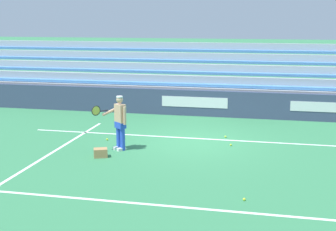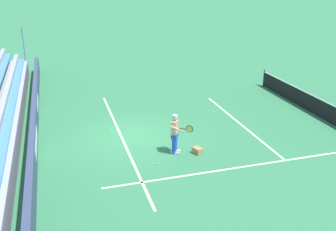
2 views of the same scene
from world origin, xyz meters
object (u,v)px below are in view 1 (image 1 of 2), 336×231
at_px(tennis_ball_stray_back, 231,145).
at_px(tennis_ball_near_player, 226,137).
at_px(tennis_ball_by_box, 107,139).
at_px(ball_box_cardboard, 101,153).
at_px(tennis_player, 119,122).
at_px(tennis_ball_toward_net, 244,199).

height_order(tennis_ball_stray_back, tennis_ball_near_player, same).
xyz_separation_m(tennis_ball_stray_back, tennis_ball_by_box, (4.18, 0.19, 0.00)).
bearing_deg(tennis_ball_by_box, tennis_ball_stray_back, -177.39).
xyz_separation_m(ball_box_cardboard, tennis_ball_by_box, (0.47, -1.89, -0.10)).
relative_size(tennis_ball_near_player, tennis_ball_by_box, 1.00).
bearing_deg(ball_box_cardboard, tennis_ball_by_box, -76.07).
bearing_deg(tennis_ball_near_player, ball_box_cardboard, 42.23).
relative_size(tennis_ball_stray_back, tennis_ball_by_box, 1.00).
bearing_deg(tennis_ball_by_box, tennis_ball_near_player, -162.50).
distance_m(tennis_player, tennis_ball_by_box, 1.53).
relative_size(tennis_ball_near_player, tennis_ball_toward_net, 1.00).
distance_m(tennis_ball_near_player, tennis_ball_toward_net, 5.74).
bearing_deg(ball_box_cardboard, tennis_ball_stray_back, -150.72).
distance_m(tennis_player, tennis_ball_stray_back, 3.69).
height_order(ball_box_cardboard, tennis_ball_by_box, ball_box_cardboard).
height_order(ball_box_cardboard, tennis_ball_near_player, ball_box_cardboard).
bearing_deg(tennis_ball_by_box, ball_box_cardboard, 103.93).
height_order(tennis_player, tennis_ball_by_box, tennis_player).
height_order(tennis_player, tennis_ball_toward_net, tennis_player).
bearing_deg(tennis_ball_by_box, tennis_player, 128.26).
bearing_deg(tennis_ball_near_player, tennis_ball_by_box, 17.50).
height_order(tennis_ball_near_player, tennis_ball_by_box, same).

